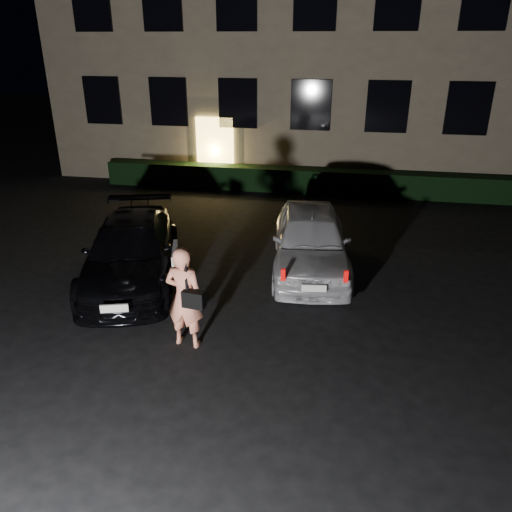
# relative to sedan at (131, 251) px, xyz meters

# --- Properties ---
(ground) EXTENTS (80.00, 80.00, 0.00)m
(ground) POSITION_rel_sedan_xyz_m (3.28, -2.60, -0.69)
(ground) COLOR black
(ground) RESTS_ON ground
(building) EXTENTS (20.00, 8.11, 12.00)m
(building) POSITION_rel_sedan_xyz_m (3.28, 12.39, 5.31)
(building) COLOR #726451
(building) RESTS_ON ground
(hedge) EXTENTS (15.00, 0.70, 0.85)m
(hedge) POSITION_rel_sedan_xyz_m (3.28, 7.90, -0.27)
(hedge) COLOR black
(hedge) RESTS_ON ground
(sedan) EXTENTS (3.21, 5.13, 1.39)m
(sedan) POSITION_rel_sedan_xyz_m (0.00, 0.00, 0.00)
(sedan) COLOR black
(sedan) RESTS_ON ground
(hatch) EXTENTS (2.27, 4.55, 1.49)m
(hatch) POSITION_rel_sedan_xyz_m (3.97, 1.31, 0.05)
(hatch) COLOR silver
(hatch) RESTS_ON ground
(man) EXTENTS (0.80, 0.54, 1.91)m
(man) POSITION_rel_sedan_xyz_m (2.06, -2.36, 0.27)
(man) COLOR #EB896A
(man) RESTS_ON ground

